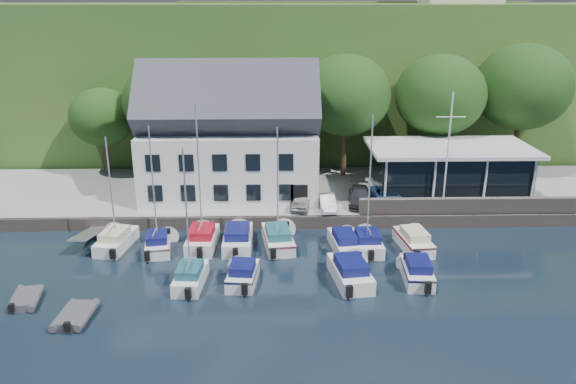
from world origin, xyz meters
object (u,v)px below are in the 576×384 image
boat_r1_4 (278,186)px  dinghy_1 (75,314)px  boat_r1_1 (154,193)px  boat_r1_7 (414,239)px  boat_r1_0 (111,189)px  dinghy_0 (26,297)px  harbor_building (230,143)px  car_blue (388,196)px  boat_r1_2 (199,183)px  boat_r1_5 (344,240)px  car_dgrey (360,196)px  boat_r1_6 (369,191)px  club_pavilion (448,170)px  boat_r2_2 (243,272)px  boat_r2_3 (350,269)px  boat_r2_1 (187,220)px  flagpole (448,153)px  car_white (327,202)px  boat_r2_4 (417,269)px  boat_r1_3 (238,236)px

boat_r1_4 → dinghy_1: 15.08m
boat_r1_1 → boat_r1_7: boat_r1_1 is taller
boat_r1_0 → dinghy_0: size_ratio=3.12×
boat_r1_0 → boat_r1_4: boat_r1_4 is taller
harbor_building → car_blue: harbor_building is taller
boat_r1_0 → dinghy_0: 9.07m
boat_r1_2 → boat_r1_5: 10.64m
dinghy_0 → boat_r1_2: bearing=29.7°
car_dgrey → dinghy_1: 23.21m
car_dgrey → boat_r1_6: size_ratio=0.51×
boat_r1_0 → dinghy_0: bearing=-103.9°
club_pavilion → boat_r1_0: (-25.43, -8.09, 1.25)m
boat_r1_0 → boat_r1_6: (17.39, -0.74, -0.01)m
boat_r2_2 → boat_r2_3: (6.56, 0.11, 0.06)m
club_pavilion → dinghy_1: (-25.17, -17.52, -2.70)m
club_pavilion → boat_r2_1: size_ratio=1.58×
boat_r1_0 → car_blue: bearing=24.5°
boat_r1_0 → boat_r1_2: (5.99, -0.03, 0.40)m
car_dgrey → flagpole: 7.51m
club_pavilion → car_blue: club_pavilion is taller
boat_r1_0 → boat_r1_6: bearing=6.6°
car_white → boat_r1_1: boat_r1_1 is taller
boat_r1_4 → boat_r1_5: 5.92m
car_white → boat_r2_2: 11.70m
boat_r1_2 → boat_r2_2: 7.38m
car_white → boat_r1_7: 7.67m
boat_r1_2 → boat_r2_4: boat_r1_2 is taller
car_dgrey → flagpole: bearing=-5.8°
car_dgrey → boat_r1_4: boat_r1_4 is taller
harbor_building → boat_r2_3: bearing=-59.4°
car_white → boat_r1_4: boat_r1_4 is taller
car_blue → boat_r1_1: size_ratio=0.48×
car_blue → boat_r1_7: size_ratio=0.69×
car_white → dinghy_1: bearing=-138.8°
boat_r1_2 → dinghy_0: 12.61m
car_dgrey → boat_r1_5: size_ratio=0.73×
flagpole → boat_r1_0: bearing=-169.9°
car_blue → boat_r1_6: bearing=-115.4°
boat_r1_1 → flagpole: bearing=3.6°
flagpole → boat_r2_3: (-8.40, -9.60, -4.77)m
dinghy_0 → boat_r1_3: bearing=23.3°
harbor_building → car_white: size_ratio=4.29×
boat_r1_0 → boat_r2_4: boat_r1_0 is taller
harbor_building → boat_r2_1: size_ratio=1.72×
car_dgrey → boat_r1_5: 6.87m
club_pavilion → boat_r1_6: bearing=-132.3°
harbor_building → boat_r1_5: bearing=-48.2°
dinghy_1 → boat_r1_4: bearing=44.2°
boat_r1_5 → dinghy_0: size_ratio=2.16×
boat_r1_0 → boat_r2_4: (19.76, -5.28, -3.56)m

